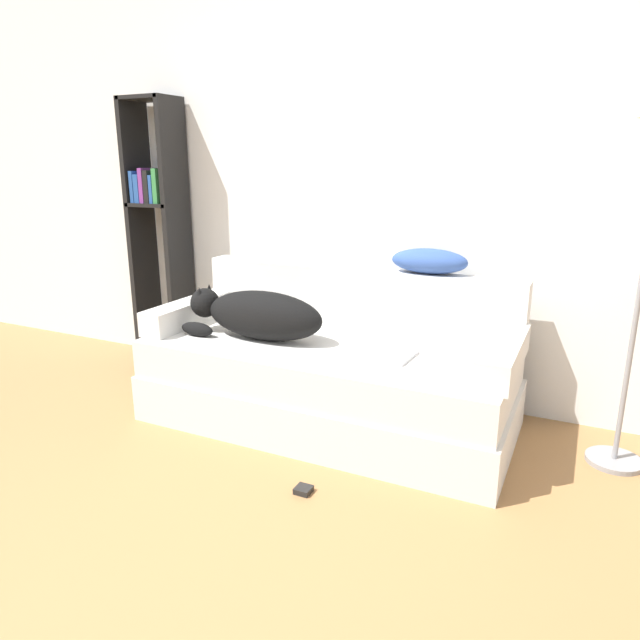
# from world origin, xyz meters

# --- Properties ---
(ground_plane) EXTENTS (20.00, 20.00, 0.00)m
(ground_plane) POSITION_xyz_m (0.00, 0.00, 0.00)
(ground_plane) COLOR #9E7042
(wall_back) EXTENTS (8.14, 0.06, 2.70)m
(wall_back) POSITION_xyz_m (0.00, 2.34, 1.35)
(wall_back) COLOR white
(wall_back) RESTS_ON ground_plane
(couch) EXTENTS (1.96, 0.91, 0.46)m
(couch) POSITION_xyz_m (0.22, 1.74, 0.23)
(couch) COLOR silver
(couch) RESTS_ON ground_plane
(couch_backrest) EXTENTS (1.92, 0.15, 0.34)m
(couch_backrest) POSITION_xyz_m (0.22, 2.12, 0.63)
(couch_backrest) COLOR silver
(couch_backrest) RESTS_ON couch
(couch_arm_left) EXTENTS (0.15, 0.72, 0.14)m
(couch_arm_left) POSITION_xyz_m (-0.69, 1.74, 0.53)
(couch_arm_left) COLOR silver
(couch_arm_left) RESTS_ON couch
(couch_arm_right) EXTENTS (0.15, 0.72, 0.14)m
(couch_arm_right) POSITION_xyz_m (1.12, 1.74, 0.53)
(couch_arm_right) COLOR silver
(couch_arm_right) RESTS_ON couch
(dog) EXTENTS (0.82, 0.28, 0.27)m
(dog) POSITION_xyz_m (-0.16, 1.65, 0.59)
(dog) COLOR black
(dog) RESTS_ON couch
(laptop) EXTENTS (0.35, 0.25, 0.02)m
(laptop) POSITION_xyz_m (0.53, 1.68, 0.47)
(laptop) COLOR #B7B7BC
(laptop) RESTS_ON couch
(throw_pillow) EXTENTS (0.42, 0.21, 0.14)m
(throw_pillow) POSITION_xyz_m (0.64, 2.15, 0.87)
(throw_pillow) COLOR #335199
(throw_pillow) RESTS_ON couch_backrest
(bookshelf) EXTENTS (0.36, 0.26, 1.80)m
(bookshelf) POSITION_xyz_m (-1.25, 2.15, 1.01)
(bookshelf) COLOR black
(bookshelf) RESTS_ON ground_plane
(power_adapter) EXTENTS (0.07, 0.07, 0.03)m
(power_adapter) POSITION_xyz_m (0.42, 1.06, 0.01)
(power_adapter) COLOR black
(power_adapter) RESTS_ON ground_plane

